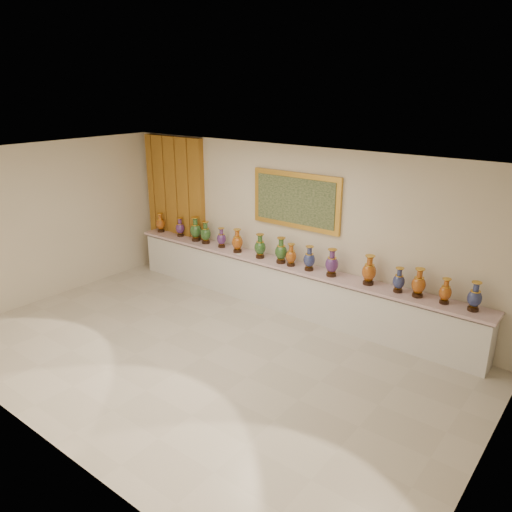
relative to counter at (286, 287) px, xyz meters
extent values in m
plane|color=beige|center=(0.00, -2.27, -0.44)|extent=(8.00, 8.00, 0.00)
plane|color=beige|center=(0.00, 0.23, 1.06)|extent=(8.00, 0.00, 8.00)
plane|color=beige|center=(-4.00, -2.27, 1.06)|extent=(0.00, 5.00, 5.00)
plane|color=beige|center=(4.00, -2.27, 1.06)|extent=(0.00, 5.00, 5.00)
plane|color=white|center=(0.00, -2.27, 2.56)|extent=(8.00, 8.00, 0.00)
cube|color=#AC7724|center=(-3.03, 0.17, 1.06)|extent=(1.64, 0.14, 2.95)
cube|color=gold|center=(0.04, 0.19, 1.60)|extent=(1.80, 0.06, 1.00)
cube|color=#183119|center=(0.04, 0.16, 1.60)|extent=(1.62, 0.02, 0.82)
cube|color=white|center=(0.00, 0.00, -0.03)|extent=(7.20, 0.42, 0.81)
cube|color=beige|center=(0.00, -0.02, 0.44)|extent=(7.28, 0.48, 0.05)
cylinder|color=#311C0D|center=(-3.37, 0.00, 0.48)|extent=(0.15, 0.15, 0.04)
cone|color=gold|center=(-3.37, 0.00, 0.53)|extent=(0.13, 0.13, 0.03)
ellipsoid|color=maroon|center=(-3.37, 0.00, 0.65)|extent=(0.20, 0.20, 0.24)
cylinder|color=gold|center=(-3.37, 0.00, 0.75)|extent=(0.13, 0.13, 0.01)
cylinder|color=maroon|center=(-3.37, 0.00, 0.80)|extent=(0.08, 0.08, 0.09)
cone|color=maroon|center=(-3.37, 0.00, 0.86)|extent=(0.13, 0.13, 0.03)
cylinder|color=gold|center=(-3.37, 0.00, 0.88)|extent=(0.14, 0.14, 0.01)
cylinder|color=#311C0D|center=(-2.78, 0.02, 0.48)|extent=(0.14, 0.14, 0.04)
cone|color=gold|center=(-2.78, 0.02, 0.53)|extent=(0.13, 0.13, 0.03)
ellipsoid|color=#2A1349|center=(-2.78, 0.02, 0.64)|extent=(0.25, 0.25, 0.23)
cylinder|color=gold|center=(-2.78, 0.02, 0.74)|extent=(0.13, 0.13, 0.01)
cylinder|color=#2A1349|center=(-2.78, 0.02, 0.79)|extent=(0.08, 0.08, 0.09)
cone|color=#2A1349|center=(-2.78, 0.02, 0.85)|extent=(0.13, 0.13, 0.03)
cylinder|color=gold|center=(-2.78, 0.02, 0.87)|extent=(0.13, 0.13, 0.01)
cylinder|color=#311C0D|center=(-2.29, -0.01, 0.49)|extent=(0.18, 0.18, 0.05)
cone|color=gold|center=(-2.29, -0.01, 0.54)|extent=(0.16, 0.16, 0.03)
ellipsoid|color=black|center=(-2.29, -0.01, 0.68)|extent=(0.30, 0.30, 0.29)
cylinder|color=gold|center=(-2.29, -0.01, 0.81)|extent=(0.16, 0.16, 0.01)
cylinder|color=black|center=(-2.29, -0.01, 0.87)|extent=(0.09, 0.09, 0.11)
cone|color=black|center=(-2.29, -0.01, 0.95)|extent=(0.16, 0.16, 0.04)
cylinder|color=gold|center=(-2.29, -0.01, 0.97)|extent=(0.17, 0.17, 0.01)
cylinder|color=#311C0D|center=(-2.00, -0.02, 0.49)|extent=(0.16, 0.16, 0.05)
cone|color=gold|center=(-2.00, -0.02, 0.54)|extent=(0.14, 0.14, 0.03)
ellipsoid|color=black|center=(-2.00, -0.02, 0.67)|extent=(0.23, 0.23, 0.27)
cylinder|color=gold|center=(-2.00, -0.02, 0.78)|extent=(0.15, 0.15, 0.01)
cylinder|color=black|center=(-2.00, -0.02, 0.84)|extent=(0.09, 0.09, 0.10)
cone|color=black|center=(-2.00, -0.02, 0.90)|extent=(0.15, 0.15, 0.04)
cylinder|color=gold|center=(-2.00, -0.02, 0.92)|extent=(0.15, 0.15, 0.01)
cylinder|color=#311C0D|center=(-1.57, -0.01, 0.48)|extent=(0.14, 0.14, 0.04)
cone|color=gold|center=(-1.57, -0.01, 0.53)|extent=(0.12, 0.12, 0.03)
ellipsoid|color=#2A1349|center=(-1.57, -0.01, 0.64)|extent=(0.23, 0.23, 0.23)
cylinder|color=gold|center=(-1.57, -0.01, 0.73)|extent=(0.13, 0.13, 0.01)
cylinder|color=#2A1349|center=(-1.57, -0.01, 0.79)|extent=(0.07, 0.07, 0.08)
cone|color=#2A1349|center=(-1.57, -0.01, 0.84)|extent=(0.13, 0.13, 0.03)
cylinder|color=gold|center=(-1.57, -0.01, 0.86)|extent=(0.13, 0.13, 0.01)
cylinder|color=#311C0D|center=(-1.12, -0.05, 0.49)|extent=(0.16, 0.16, 0.05)
cone|color=gold|center=(-1.12, -0.05, 0.54)|extent=(0.14, 0.14, 0.03)
ellipsoid|color=maroon|center=(-1.12, -0.05, 0.67)|extent=(0.27, 0.27, 0.27)
cylinder|color=gold|center=(-1.12, -0.05, 0.78)|extent=(0.15, 0.15, 0.01)
cylinder|color=maroon|center=(-1.12, -0.05, 0.84)|extent=(0.09, 0.09, 0.10)
cone|color=maroon|center=(-1.12, -0.05, 0.90)|extent=(0.15, 0.15, 0.04)
cylinder|color=gold|center=(-1.12, -0.05, 0.92)|extent=(0.15, 0.15, 0.01)
cylinder|color=#311C0D|center=(-0.58, -0.05, 0.49)|extent=(0.16, 0.16, 0.05)
cone|color=gold|center=(-0.58, -0.05, 0.54)|extent=(0.14, 0.14, 0.03)
ellipsoid|color=black|center=(-0.58, -0.05, 0.66)|extent=(0.28, 0.28, 0.27)
cylinder|color=gold|center=(-0.58, -0.05, 0.78)|extent=(0.15, 0.15, 0.01)
cylinder|color=black|center=(-0.58, -0.05, 0.84)|extent=(0.09, 0.09, 0.10)
cone|color=black|center=(-0.58, -0.05, 0.90)|extent=(0.15, 0.15, 0.04)
cylinder|color=gold|center=(-0.58, -0.05, 0.92)|extent=(0.15, 0.15, 0.01)
cylinder|color=#311C0D|center=(-0.10, -0.04, 0.49)|extent=(0.17, 0.17, 0.05)
cone|color=gold|center=(-0.10, -0.04, 0.54)|extent=(0.15, 0.15, 0.03)
ellipsoid|color=black|center=(-0.10, -0.04, 0.67)|extent=(0.25, 0.25, 0.28)
cylinder|color=gold|center=(-0.10, -0.04, 0.79)|extent=(0.15, 0.15, 0.01)
cylinder|color=black|center=(-0.10, -0.04, 0.85)|extent=(0.09, 0.09, 0.10)
cone|color=black|center=(-0.10, -0.04, 0.92)|extent=(0.15, 0.15, 0.04)
cylinder|color=gold|center=(-0.10, -0.04, 0.94)|extent=(0.16, 0.16, 0.01)
cylinder|color=#311C0D|center=(0.13, -0.05, 0.48)|extent=(0.15, 0.15, 0.04)
cone|color=gold|center=(0.13, -0.05, 0.53)|extent=(0.13, 0.13, 0.03)
ellipsoid|color=maroon|center=(0.13, -0.05, 0.64)|extent=(0.21, 0.21, 0.24)
cylinder|color=gold|center=(0.13, -0.05, 0.74)|extent=(0.13, 0.13, 0.01)
cylinder|color=maroon|center=(0.13, -0.05, 0.80)|extent=(0.08, 0.08, 0.09)
cone|color=maroon|center=(0.13, -0.05, 0.86)|extent=(0.13, 0.13, 0.03)
cylinder|color=gold|center=(0.13, -0.05, 0.87)|extent=(0.13, 0.13, 0.01)
cylinder|color=#311C0D|center=(0.51, -0.05, 0.49)|extent=(0.16, 0.16, 0.04)
cone|color=gold|center=(0.51, -0.05, 0.53)|extent=(0.14, 0.14, 0.03)
ellipsoid|color=#0F1044|center=(0.51, -0.05, 0.66)|extent=(0.23, 0.23, 0.25)
cylinder|color=gold|center=(0.51, -0.05, 0.76)|extent=(0.14, 0.14, 0.01)
cylinder|color=#0F1044|center=(0.51, -0.05, 0.82)|extent=(0.08, 0.08, 0.09)
cone|color=#0F1044|center=(0.51, -0.05, 0.88)|extent=(0.14, 0.14, 0.03)
cylinder|color=gold|center=(0.51, -0.05, 0.90)|extent=(0.14, 0.14, 0.01)
cylinder|color=#311C0D|center=(0.96, -0.05, 0.49)|extent=(0.17, 0.17, 0.05)
cone|color=gold|center=(0.96, -0.05, 0.54)|extent=(0.15, 0.15, 0.03)
ellipsoid|color=#2A1349|center=(0.96, -0.05, 0.67)|extent=(0.25, 0.25, 0.28)
cylinder|color=gold|center=(0.96, -0.05, 0.79)|extent=(0.15, 0.15, 0.01)
cylinder|color=#2A1349|center=(0.96, -0.05, 0.85)|extent=(0.09, 0.09, 0.10)
cone|color=#2A1349|center=(0.96, -0.05, 0.92)|extent=(0.15, 0.15, 0.04)
cylinder|color=gold|center=(0.96, -0.05, 0.94)|extent=(0.16, 0.16, 0.01)
cylinder|color=#311C0D|center=(1.62, -0.01, 0.49)|extent=(0.17, 0.17, 0.05)
cone|color=gold|center=(1.62, -0.01, 0.54)|extent=(0.15, 0.15, 0.03)
ellipsoid|color=maroon|center=(1.62, -0.01, 0.68)|extent=(0.26, 0.26, 0.29)
cylinder|color=gold|center=(1.62, -0.01, 0.80)|extent=(0.16, 0.16, 0.01)
cylinder|color=maroon|center=(1.62, -0.01, 0.86)|extent=(0.09, 0.09, 0.10)
cone|color=maroon|center=(1.62, -0.01, 0.93)|extent=(0.16, 0.16, 0.04)
cylinder|color=gold|center=(1.62, -0.01, 0.95)|extent=(0.16, 0.16, 0.01)
cylinder|color=#311C0D|center=(2.13, -0.01, 0.48)|extent=(0.14, 0.14, 0.04)
cone|color=gold|center=(2.13, -0.01, 0.53)|extent=(0.12, 0.12, 0.03)
ellipsoid|color=#0F1044|center=(2.13, -0.01, 0.64)|extent=(0.23, 0.23, 0.23)
cylinder|color=gold|center=(2.13, -0.01, 0.74)|extent=(0.13, 0.13, 0.01)
cylinder|color=#0F1044|center=(2.13, -0.01, 0.79)|extent=(0.07, 0.07, 0.08)
cone|color=#0F1044|center=(2.13, -0.01, 0.85)|extent=(0.13, 0.13, 0.03)
cylinder|color=gold|center=(2.13, -0.01, 0.86)|extent=(0.13, 0.13, 0.01)
cylinder|color=#311C0D|center=(2.44, -0.01, 0.49)|extent=(0.16, 0.16, 0.05)
cone|color=gold|center=(2.44, -0.01, 0.54)|extent=(0.14, 0.14, 0.03)
ellipsoid|color=maroon|center=(2.44, -0.01, 0.66)|extent=(0.24, 0.24, 0.27)
cylinder|color=gold|center=(2.44, -0.01, 0.78)|extent=(0.15, 0.15, 0.01)
cylinder|color=maroon|center=(2.44, -0.01, 0.83)|extent=(0.08, 0.08, 0.10)
cone|color=maroon|center=(2.44, -0.01, 0.90)|extent=(0.15, 0.15, 0.04)
cylinder|color=gold|center=(2.44, -0.01, 0.92)|extent=(0.15, 0.15, 0.01)
cylinder|color=#311C0D|center=(2.85, 0.00, 0.48)|extent=(0.14, 0.14, 0.04)
cone|color=gold|center=(2.85, 0.00, 0.53)|extent=(0.12, 0.12, 0.03)
ellipsoid|color=maroon|center=(2.85, 0.00, 0.64)|extent=(0.21, 0.21, 0.23)
cylinder|color=gold|center=(2.85, 0.00, 0.73)|extent=(0.13, 0.13, 0.01)
cylinder|color=maroon|center=(2.85, 0.00, 0.78)|extent=(0.07, 0.07, 0.08)
cone|color=maroon|center=(2.85, 0.00, 0.84)|extent=(0.13, 0.13, 0.03)
cylinder|color=gold|center=(2.85, 0.00, 0.85)|extent=(0.13, 0.13, 0.01)
cylinder|color=#311C0D|center=(3.26, 0.00, 0.49)|extent=(0.16, 0.16, 0.04)
cone|color=gold|center=(3.26, 0.00, 0.53)|extent=(0.14, 0.14, 0.03)
ellipsoid|color=#0F1044|center=(3.26, 0.00, 0.66)|extent=(0.24, 0.24, 0.26)
cylinder|color=gold|center=(3.26, 0.00, 0.76)|extent=(0.14, 0.14, 0.01)
cylinder|color=#0F1044|center=(3.26, 0.00, 0.82)|extent=(0.08, 0.08, 0.09)
cone|color=#0F1044|center=(3.26, 0.00, 0.88)|extent=(0.14, 0.14, 0.03)
cylinder|color=gold|center=(3.26, 0.00, 0.90)|extent=(0.14, 0.14, 0.01)
cube|color=white|center=(-1.02, -0.14, 0.47)|extent=(0.10, 0.06, 0.00)
camera|label=1|loc=(4.81, -7.09, 3.55)|focal=35.00mm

